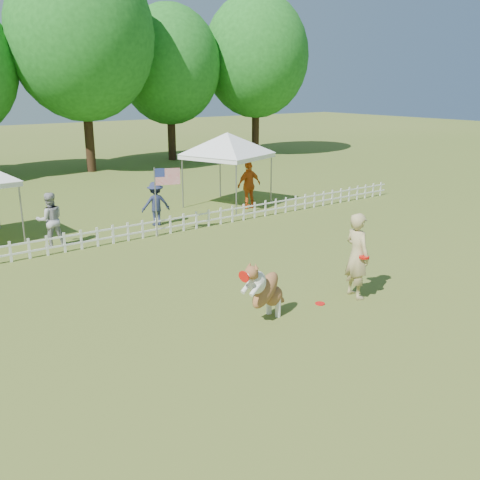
% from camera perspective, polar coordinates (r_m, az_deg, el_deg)
% --- Properties ---
extents(ground, '(120.00, 120.00, 0.00)m').
position_cam_1_polar(ground, '(12.24, 7.76, -6.64)').
color(ground, '#455D1D').
rests_on(ground, ground).
extents(picket_fence, '(22.00, 0.08, 0.60)m').
position_cam_1_polar(picket_fence, '(17.57, -8.15, 1.52)').
color(picket_fence, white).
rests_on(picket_fence, ground).
extents(handler, '(0.60, 0.80, 1.99)m').
position_cam_1_polar(handler, '(12.42, 12.37, -1.64)').
color(handler, tan).
rests_on(handler, ground).
extents(dog, '(1.36, 0.75, 1.34)m').
position_cam_1_polar(dog, '(11.07, 2.79, -5.31)').
color(dog, brown).
rests_on(dog, ground).
extents(frisbee_on_turf, '(0.23, 0.23, 0.02)m').
position_cam_1_polar(frisbee_on_turf, '(12.19, 8.54, -6.72)').
color(frisbee_on_turf, red).
rests_on(frisbee_on_turf, ground).
extents(canopy_tent_right, '(3.55, 3.55, 2.86)m').
position_cam_1_polar(canopy_tent_right, '(21.39, -1.34, 7.42)').
color(canopy_tent_right, white).
rests_on(canopy_tent_right, ground).
extents(flag_pole, '(0.84, 0.37, 2.25)m').
position_cam_1_polar(flag_pole, '(17.17, -8.99, 3.96)').
color(flag_pole, gray).
rests_on(flag_pole, ground).
extents(spectator_a, '(0.88, 0.72, 1.66)m').
position_cam_1_polar(spectator_a, '(16.95, -19.59, 2.03)').
color(spectator_a, '#A2A1A6').
rests_on(spectator_a, ground).
extents(spectator_b, '(1.09, 0.78, 1.53)m').
position_cam_1_polar(spectator_b, '(18.70, -8.98, 3.84)').
color(spectator_b, '#232A4B').
rests_on(spectator_b, ground).
extents(spectator_c, '(1.09, 0.47, 1.85)m').
position_cam_1_polar(spectator_c, '(21.05, 0.97, 5.89)').
color(spectator_c, '#CF5618').
rests_on(spectator_c, ground).
extents(tree_center_right, '(7.60, 7.60, 12.60)m').
position_cam_1_polar(tree_center_right, '(31.06, -16.44, 18.60)').
color(tree_center_right, '#1B5F1B').
rests_on(tree_center_right, ground).
extents(tree_right, '(6.20, 6.20, 10.40)m').
position_cam_1_polar(tree_right, '(34.91, -7.52, 16.97)').
color(tree_right, '#1B5F1B').
rests_on(tree_right, ground).
extents(tree_far_right, '(7.00, 7.00, 11.40)m').
position_cam_1_polar(tree_far_right, '(37.39, 1.71, 17.81)').
color(tree_far_right, '#1B5F1B').
rests_on(tree_far_right, ground).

